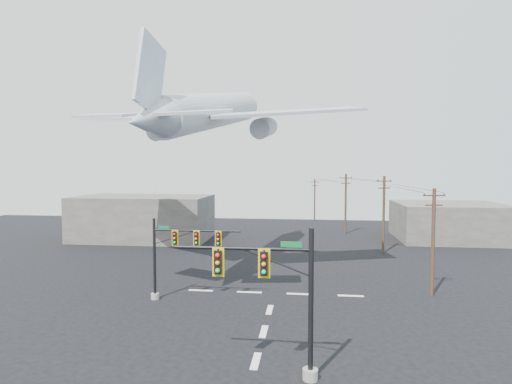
# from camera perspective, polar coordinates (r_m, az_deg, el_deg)

# --- Properties ---
(ground) EXTENTS (120.00, 120.00, 0.00)m
(ground) POSITION_cam_1_polar(r_m,az_deg,el_deg) (23.87, -0.03, -21.62)
(ground) COLOR black
(ground) RESTS_ON ground
(lane_markings) EXTENTS (14.00, 21.20, 0.01)m
(lane_markings) POSITION_cam_1_polar(r_m,az_deg,el_deg) (28.76, 1.33, -17.12)
(lane_markings) COLOR silver
(lane_markings) RESTS_ON ground
(signal_mast_near) EXTENTS (6.95, 0.80, 7.25)m
(signal_mast_near) POSITION_cam_1_polar(r_m,az_deg,el_deg) (20.80, 3.28, -13.97)
(signal_mast_near) COLOR gray
(signal_mast_near) RESTS_ON ground
(signal_mast_far) EXTENTS (6.93, 0.68, 6.20)m
(signal_mast_far) POSITION_cam_1_polar(r_m,az_deg,el_deg) (33.00, -10.63, -8.10)
(signal_mast_far) COLOR gray
(signal_mast_far) RESTS_ON ground
(utility_pole_a) EXTENTS (1.69, 0.28, 8.42)m
(utility_pole_a) POSITION_cam_1_polar(r_m,az_deg,el_deg) (36.14, 22.54, -5.91)
(utility_pole_a) COLOR #492E1F
(utility_pole_a) RESTS_ON ground
(utility_pole_b) EXTENTS (1.77, 0.69, 9.01)m
(utility_pole_b) POSITION_cam_1_polar(r_m,az_deg,el_deg) (51.82, 16.66, -2.68)
(utility_pole_b) COLOR #492E1F
(utility_pole_b) RESTS_ON ground
(utility_pole_c) EXTENTS (1.84, 0.31, 8.99)m
(utility_pole_c) POSITION_cam_1_polar(r_m,az_deg,el_deg) (65.11, 11.87, -1.39)
(utility_pole_c) COLOR #492E1F
(utility_pole_c) RESTS_ON ground
(utility_pole_d) EXTENTS (1.57, 0.56, 7.75)m
(utility_pole_d) POSITION_cam_1_polar(r_m,az_deg,el_deg) (80.04, 7.83, -0.92)
(utility_pole_d) COLOR #492E1F
(utility_pole_d) RESTS_ON ground
(power_lines) EXTENTS (9.97, 45.46, 0.62)m
(power_lines) POSITION_cam_1_polar(r_m,az_deg,el_deg) (57.69, 13.55, 1.30)
(power_lines) COLOR black
(airliner) EXTENTS (28.50, 30.21, 8.25)m
(airliner) POSITION_cam_1_polar(r_m,az_deg,el_deg) (41.78, -5.85, 10.59)
(airliner) COLOR #B2B7BF
(building_left) EXTENTS (18.00, 10.00, 6.00)m
(building_left) POSITION_cam_1_polar(r_m,az_deg,el_deg) (61.25, -14.78, -3.33)
(building_left) COLOR slate
(building_left) RESTS_ON ground
(building_right) EXTENTS (14.00, 12.00, 5.00)m
(building_right) POSITION_cam_1_polar(r_m,az_deg,el_deg) (64.89, 24.34, -3.59)
(building_right) COLOR slate
(building_right) RESTS_ON ground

